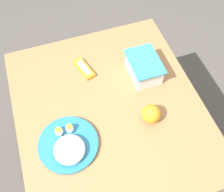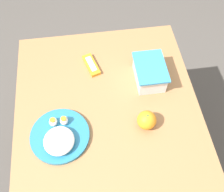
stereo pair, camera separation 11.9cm
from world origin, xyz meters
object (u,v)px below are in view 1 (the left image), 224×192
object	(u,v)px
rice_plate	(69,145)
candy_bar	(84,69)
orange_fruit	(151,114)
food_container	(144,68)

from	to	relation	value
rice_plate	candy_bar	size ratio (longest dim) A/B	1.75
orange_fruit	candy_bar	world-z (taller)	orange_fruit
food_container	candy_bar	size ratio (longest dim) A/B	1.34
food_container	rice_plate	xyz separation A→B (m)	(0.26, -0.44, -0.02)
rice_plate	candy_bar	distance (m)	0.41
food_container	rice_plate	distance (m)	0.51
orange_fruit	rice_plate	bearing A→B (deg)	-87.47
rice_plate	candy_bar	world-z (taller)	rice_plate
food_container	candy_bar	distance (m)	0.29
orange_fruit	candy_bar	xyz separation A→B (m)	(-0.35, -0.20, -0.03)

